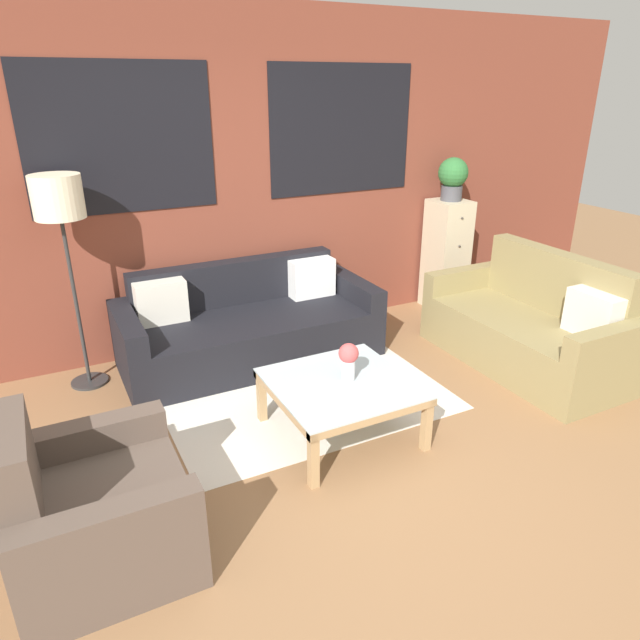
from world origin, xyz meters
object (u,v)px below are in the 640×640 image
armchair_corner (95,512)px  couch_dark (249,327)px  drawer_cabinet (446,255)px  flower_vase (349,359)px  potted_plant (453,177)px  settee_vintage (529,329)px  coffee_table (341,390)px  floor_lamp (59,208)px

armchair_corner → couch_dark: bearing=50.7°
drawer_cabinet → flower_vase: size_ratio=4.35×
couch_dark → drawer_cabinet: size_ratio=1.90×
potted_plant → settee_vintage: bearing=-98.9°
coffee_table → drawer_cabinet: size_ratio=0.79×
coffee_table → settee_vintage: bearing=6.3°
floor_lamp → couch_dark: bearing=-6.5°
couch_dark → flower_vase: couch_dark is taller
armchair_corner → drawer_cabinet: bearing=28.4°
couch_dark → settee_vintage: size_ratio=1.26×
settee_vintage → potted_plant: size_ratio=4.09×
armchair_corner → potted_plant: (3.69, 2.00, 1.07)m
settee_vintage → drawer_cabinet: bearing=81.1°
settee_vintage → floor_lamp: bearing=158.4°
drawer_cabinet → flower_vase: 2.59m
settee_vintage → couch_dark: bearing=150.1°
settee_vintage → flower_vase: size_ratio=6.57×
settee_vintage → flower_vase: (-1.84, -0.20, 0.24)m
couch_dark → potted_plant: bearing=5.7°
flower_vase → drawer_cabinet: bearing=37.7°
drawer_cabinet → settee_vintage: bearing=-98.9°
armchair_corner → coffee_table: armchair_corner is taller
settee_vintage → coffee_table: (-1.89, -0.21, 0.03)m
coffee_table → drawer_cabinet: (2.11, 1.60, 0.22)m
settee_vintage → flower_vase: bearing=-173.8°
floor_lamp → potted_plant: (3.53, 0.08, -0.04)m
armchair_corner → settee_vintage: bearing=10.0°
armchair_corner → flower_vase: 1.71m
floor_lamp → flower_vase: bearing=-45.6°
settee_vintage → potted_plant: 1.74m
coffee_table → potted_plant: potted_plant is taller
armchair_corner → flower_vase: armchair_corner is taller
armchair_corner → coffee_table: bearing=14.4°
couch_dark → armchair_corner: (-1.45, -1.78, -0.00)m
couch_dark → drawer_cabinet: (2.24, 0.22, 0.28)m
flower_vase → armchair_corner: bearing=-165.8°
armchair_corner → potted_plant: bearing=28.4°
armchair_corner → coffee_table: 1.63m
couch_dark → coffee_table: (0.13, -1.37, 0.06)m
coffee_table → potted_plant: bearing=37.1°
couch_dark → floor_lamp: size_ratio=1.32×
potted_plant → flower_vase: 2.71m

